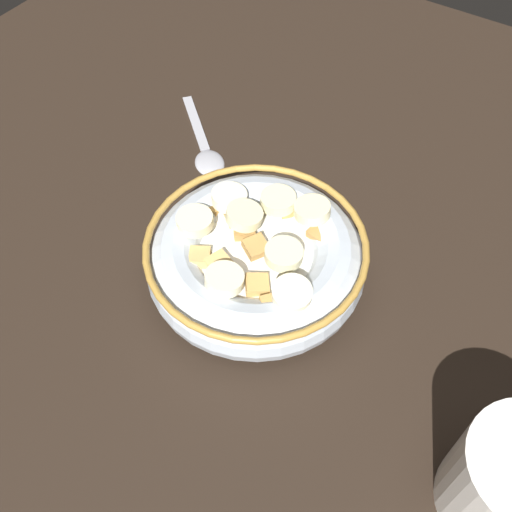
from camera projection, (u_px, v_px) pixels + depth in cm
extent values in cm
cube|color=black|center=(256.00, 284.00, 51.79)|extent=(101.66, 101.66, 2.00)
cylinder|color=#B2BCC6|center=(256.00, 275.00, 50.76)|extent=(10.09, 10.09, 0.60)
torus|color=#B2BCC6|center=(256.00, 260.00, 49.08)|extent=(18.34, 18.34, 4.84)
torus|color=#B28438|center=(256.00, 244.00, 47.40)|extent=(18.39, 18.39, 0.60)
cylinder|color=white|center=(256.00, 253.00, 48.28)|extent=(15.44, 15.44, 0.40)
cube|color=#AD7F42|center=(245.00, 230.00, 48.96)|extent=(2.56, 2.57, 0.95)
cube|color=#B78947|center=(291.00, 207.00, 50.42)|extent=(2.58, 2.58, 0.90)
cube|color=tan|center=(236.00, 216.00, 49.97)|extent=(2.59, 2.57, 1.00)
cube|color=#AD7F42|center=(255.00, 248.00, 47.57)|extent=(2.50, 2.54, 1.06)
cube|color=#AD7F42|center=(223.00, 282.00, 45.68)|extent=(1.86, 1.87, 0.82)
cube|color=#B78947|center=(214.00, 205.00, 50.64)|extent=(1.99, 1.93, 0.96)
cube|color=tan|center=(199.00, 257.00, 47.29)|extent=(2.52, 2.49, 0.97)
cube|color=tan|center=(219.00, 264.00, 46.81)|extent=(2.32, 2.36, 0.97)
cube|color=tan|center=(313.00, 210.00, 50.43)|extent=(2.50, 2.48, 0.95)
cube|color=#AD7F42|center=(321.00, 233.00, 48.79)|extent=(2.13, 2.06, 1.01)
cube|color=#B78947|center=(274.00, 305.00, 44.35)|extent=(2.57, 2.58, 0.94)
cube|color=tan|center=(257.00, 285.00, 45.71)|extent=(2.57, 2.59, 1.00)
cylinder|color=beige|center=(244.00, 215.00, 48.10)|extent=(3.45, 3.42, 1.64)
cylinder|color=beige|center=(287.00, 250.00, 46.31)|extent=(3.73, 3.76, 1.07)
cylinder|color=beige|center=(312.00, 210.00, 48.66)|extent=(3.43, 3.49, 1.36)
cylinder|color=beige|center=(195.00, 221.00, 48.19)|extent=(3.95, 3.95, 1.03)
cylinder|color=#F9EFC6|center=(292.00, 294.00, 43.85)|extent=(3.69, 3.69, 1.44)
cylinder|color=beige|center=(278.00, 200.00, 49.46)|extent=(3.37, 3.38, 1.03)
cylinder|color=#F4EABC|center=(219.00, 277.00, 44.97)|extent=(4.40, 4.36, 1.34)
cylinder|color=#F9EFC6|center=(229.00, 197.00, 49.93)|extent=(4.15, 4.13, 1.25)
ellipsoid|color=#A5A5AD|center=(209.00, 160.00, 59.35)|extent=(4.80, 4.90, 0.80)
cube|color=#A5A5AD|center=(196.00, 122.00, 63.31)|extent=(6.65, 7.51, 0.36)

